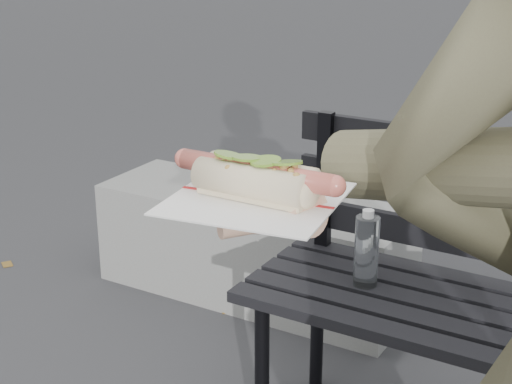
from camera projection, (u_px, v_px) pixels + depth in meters
concrete_block at (253, 246)px, 3.00m from camera, size 1.20×0.40×0.40m
held_hotdog at (449, 175)px, 0.87m from camera, size 0.64×0.32×0.20m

